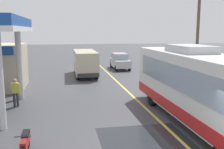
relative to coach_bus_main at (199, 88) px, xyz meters
The scene contains 8 objects.
ground 15.44m from the coach_bus_main, 96.27° to the left, with size 120.00×120.00×0.00m, color #424247.
lane_divider_stripe 10.53m from the coach_bus_main, 99.29° to the left, with size 0.16×50.00×0.01m, color #D8CC4C.
coach_bus_main is the anchor object (origin of this frame).
minibus_opposing_lane 14.94m from the coach_bus_main, 106.10° to the left, with size 2.04×6.13×2.44m.
motorcycle_parked_forecourt 7.98m from the coach_bus_main, 166.62° to the right, with size 0.55×1.80×0.92m.
pedestrian_near_pump 10.11m from the coach_bus_main, 153.62° to the left, with size 0.55×0.22×1.66m.
car_trailing_behind_bus 18.26m from the coach_bus_main, 89.45° to the left, with size 1.70×4.20×1.82m.
utility_pole_roadside 10.26m from the coach_bus_main, 62.41° to the left, with size 1.80×0.24×8.17m.
Camera 1 is at (-4.56, -6.32, 4.40)m, focal length 41.85 mm.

